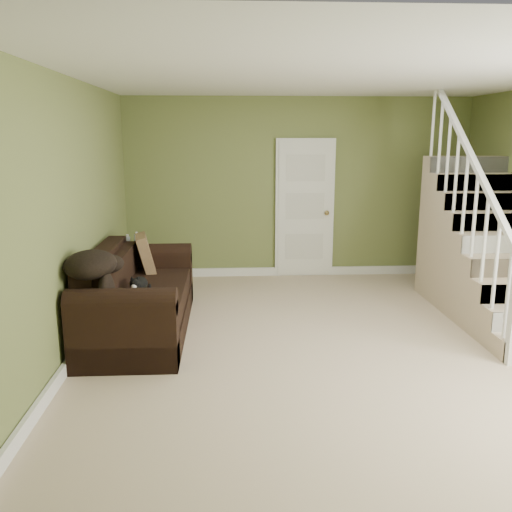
{
  "coord_description": "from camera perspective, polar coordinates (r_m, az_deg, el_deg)",
  "views": [
    {
      "loc": [
        -1.03,
        -5.14,
        2.06
      ],
      "look_at": [
        -0.74,
        0.43,
        0.81
      ],
      "focal_mm": 38.0,
      "sensor_mm": 36.0,
      "label": 1
    }
  ],
  "objects": [
    {
      "name": "door",
      "position": [
        8.0,
        5.15,
        4.98
      ],
      "size": [
        0.86,
        0.12,
        2.02
      ],
      "color": "white",
      "rests_on": "floor"
    },
    {
      "name": "staircase",
      "position": [
        6.96,
        22.82,
        -0.17
      ],
      "size": [
        1.0,
        2.51,
        2.82
      ],
      "color": "tan",
      "rests_on": "floor"
    },
    {
      "name": "banana",
      "position": [
        5.4,
        -12.1,
        -4.46
      ],
      "size": [
        0.15,
        0.16,
        0.05
      ],
      "primitive_type": "ellipsoid",
      "rotation": [
        0.0,
        0.0,
        0.75
      ],
      "color": "yellow",
      "rests_on": "sofa"
    },
    {
      "name": "sofa",
      "position": [
        5.92,
        -12.53,
        -4.63
      ],
      "size": [
        0.97,
        2.24,
        0.89
      ],
      "color": "black",
      "rests_on": "floor"
    },
    {
      "name": "wall_front",
      "position": [
        2.71,
        19.57,
        -4.48
      ],
      "size": [
        5.0,
        0.04,
        2.6
      ],
      "primitive_type": "cube",
      "color": "olive",
      "rests_on": "floor"
    },
    {
      "name": "baseboard_back",
      "position": [
        8.17,
        4.31,
        -1.6
      ],
      "size": [
        5.0,
        0.04,
        0.12
      ],
      "primitive_type": "cube",
      "color": "white",
      "rests_on": "floor"
    },
    {
      "name": "wall_left",
      "position": [
        5.4,
        -18.82,
        3.82
      ],
      "size": [
        0.04,
        5.5,
        2.6
      ],
      "primitive_type": "cube",
      "color": "olive",
      "rests_on": "floor"
    },
    {
      "name": "wall_back",
      "position": [
        7.99,
        4.43,
        7.11
      ],
      "size": [
        5.0,
        0.04,
        2.6
      ],
      "primitive_type": "cube",
      "color": "olive",
      "rests_on": "floor"
    },
    {
      "name": "side_table",
      "position": [
        7.02,
        -12.4,
        -2.0
      ],
      "size": [
        0.59,
        0.59,
        0.87
      ],
      "rotation": [
        0.0,
        0.0,
        0.12
      ],
      "color": "black",
      "rests_on": "floor"
    },
    {
      "name": "cat",
      "position": [
        5.68,
        -12.21,
        -3.0
      ],
      "size": [
        0.21,
        0.44,
        0.21
      ],
      "rotation": [
        0.0,
        0.0,
        -0.11
      ],
      "color": "black",
      "rests_on": "sofa"
    },
    {
      "name": "throw_blanket",
      "position": [
        5.13,
        -17.04,
        -0.86
      ],
      "size": [
        0.48,
        0.62,
        0.25
      ],
      "primitive_type": "ellipsoid",
      "rotation": [
        0.0,
        0.0,
        0.03
      ],
      "color": "black",
      "rests_on": "sofa"
    },
    {
      "name": "ceiling",
      "position": [
        5.27,
        8.73,
        18.33
      ],
      "size": [
        5.0,
        5.5,
        0.01
      ],
      "primitive_type": "cube",
      "color": "white",
      "rests_on": "wall_back"
    },
    {
      "name": "throw_pillow",
      "position": [
        6.59,
        -11.51,
        0.18
      ],
      "size": [
        0.31,
        0.5,
        0.49
      ],
      "primitive_type": "cube",
      "rotation": [
        0.0,
        -0.24,
        0.17
      ],
      "color": "#462F1C",
      "rests_on": "sofa"
    },
    {
      "name": "floor",
      "position": [
        5.63,
        7.84,
        -8.99
      ],
      "size": [
        5.0,
        5.5,
        0.01
      ],
      "primitive_type": "cube",
      "color": "tan",
      "rests_on": "ground"
    },
    {
      "name": "baseboard_left",
      "position": [
        5.7,
        -17.64,
        -8.58
      ],
      "size": [
        0.04,
        5.5,
        0.12
      ],
      "primitive_type": "cube",
      "color": "white",
      "rests_on": "floor"
    }
  ]
}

